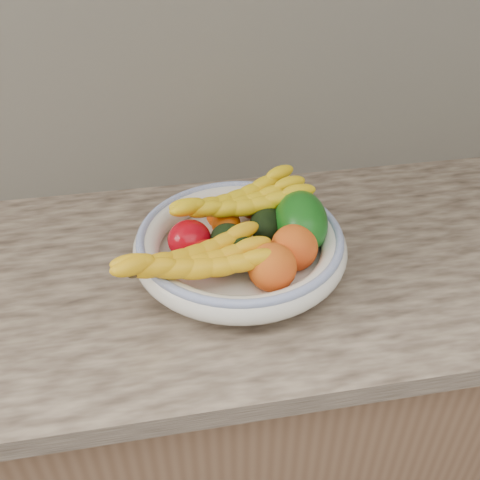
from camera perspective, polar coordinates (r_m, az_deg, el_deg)
name	(u,v)px	position (r m, az deg, el deg)	size (l,w,h in m)	color
kitchen_counter	(238,399)	(1.34, -0.20, -16.57)	(2.44, 0.66, 1.40)	brown
fruit_bowl	(240,245)	(0.98, 0.00, -0.54)	(0.39, 0.39, 0.08)	white
clementine_back_left	(220,216)	(1.05, -2.12, 2.63)	(0.06, 0.06, 0.05)	#EE5105
clementine_back_right	(251,208)	(1.07, 1.23, 3.43)	(0.05, 0.05, 0.04)	#EE4E05
clementine_back_mid	(226,224)	(1.02, -1.49, 1.70)	(0.06, 0.06, 0.05)	#DE5704
tomato_left	(189,240)	(0.97, -5.41, 0.04)	(0.08, 0.08, 0.07)	#AF0411
tomato_near_left	(207,257)	(0.93, -3.53, -1.80)	(0.07, 0.07, 0.06)	red
avocado_center	(233,245)	(0.95, -0.79, -0.51)	(0.07, 0.10, 0.07)	black
avocado_right	(266,224)	(1.01, 2.81, 1.72)	(0.06, 0.09, 0.06)	black
green_mango	(301,221)	(1.00, 6.49, 1.99)	(0.10, 0.15, 0.11)	#0F510F
peach_front	(272,267)	(0.90, 3.44, -2.91)	(0.08, 0.08, 0.08)	orange
peach_right	(294,248)	(0.94, 5.79, -0.83)	(0.08, 0.08, 0.08)	orange
banana_bunch_back	(240,205)	(1.02, 0.00, 3.77)	(0.29, 0.11, 0.08)	yellow
banana_bunch_front	(195,264)	(0.88, -4.80, -2.60)	(0.29, 0.11, 0.08)	yellow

